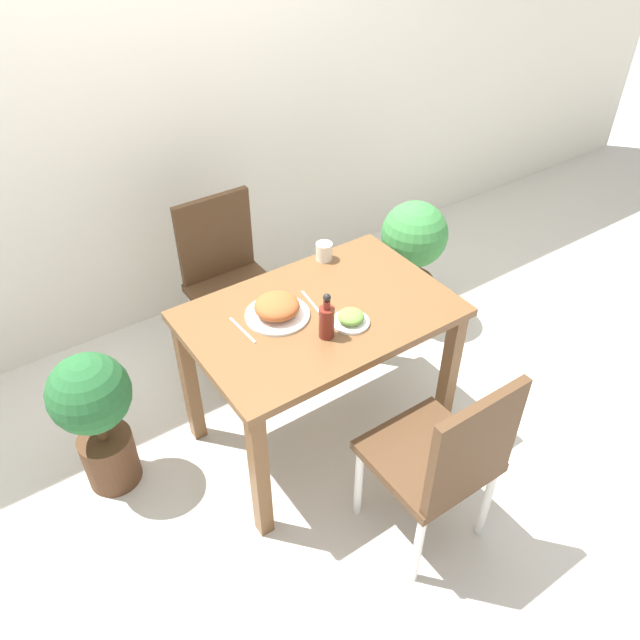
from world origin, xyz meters
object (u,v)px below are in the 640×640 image
object	(u,v)px
sauce_bottle	(327,320)
chair_near	(445,458)
side_plate	(351,318)
potted_plant_left	(95,412)
potted_plant_right	(412,255)
food_plate	(277,308)
drink_cup	(324,251)
chair_far	(229,275)

from	to	relation	value
sauce_bottle	chair_near	bearing A→B (deg)	-78.03
side_plate	sauce_bottle	distance (m)	0.13
potted_plant_left	potted_plant_right	distance (m)	1.82
food_plate	side_plate	world-z (taller)	food_plate
side_plate	potted_plant_left	size ratio (longest dim) A/B	0.22
chair_near	food_plate	bearing A→B (deg)	-74.73
chair_near	potted_plant_left	size ratio (longest dim) A/B	1.27
potted_plant_right	side_plate	bearing A→B (deg)	-146.41
food_plate	drink_cup	world-z (taller)	food_plate
potted_plant_left	potted_plant_right	xyz separation A→B (m)	(1.82, 0.14, 0.02)
chair_near	potted_plant_left	distance (m)	1.40
chair_near	side_plate	distance (m)	0.64
food_plate	potted_plant_right	size ratio (longest dim) A/B	0.35
food_plate	potted_plant_left	world-z (taller)	food_plate
chair_far	potted_plant_left	world-z (taller)	chair_far
chair_near	chair_far	size ratio (longest dim) A/B	1.00
potted_plant_right	potted_plant_left	bearing A→B (deg)	-175.58
chair_far	potted_plant_left	xyz separation A→B (m)	(-0.86, -0.46, -0.08)
food_plate	potted_plant_right	bearing A→B (deg)	18.75
chair_near	drink_cup	world-z (taller)	chair_near
chair_near	chair_far	distance (m)	1.47
chair_far	chair_near	bearing A→B (deg)	-86.07
side_plate	potted_plant_left	world-z (taller)	side_plate
sauce_bottle	potted_plant_left	world-z (taller)	sauce_bottle
side_plate	drink_cup	distance (m)	0.47
potted_plant_left	chair_near	bearing A→B (deg)	-46.49
drink_cup	potted_plant_right	world-z (taller)	drink_cup
chair_near	side_plate	size ratio (longest dim) A/B	5.82
chair_near	side_plate	xyz separation A→B (m)	(0.00, 0.59, 0.26)
food_plate	potted_plant_right	world-z (taller)	food_plate
drink_cup	potted_plant_right	distance (m)	0.77
chair_far	sauce_bottle	world-z (taller)	sauce_bottle
side_plate	sauce_bottle	bearing A→B (deg)	-175.90
chair_near	drink_cup	distance (m)	1.08
chair_near	side_plate	bearing A→B (deg)	-90.12
potted_plant_right	food_plate	bearing A→B (deg)	-161.25
side_plate	potted_plant_left	xyz separation A→B (m)	(-0.96, 0.43, -0.34)
chair_near	potted_plant_left	bearing A→B (deg)	-46.49
potted_plant_left	side_plate	bearing A→B (deg)	-23.96
potted_plant_left	drink_cup	bearing A→B (deg)	0.60
chair_near	sauce_bottle	xyz separation A→B (m)	(-0.12, 0.58, 0.31)
side_plate	sauce_bottle	xyz separation A→B (m)	(-0.12, -0.01, 0.05)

